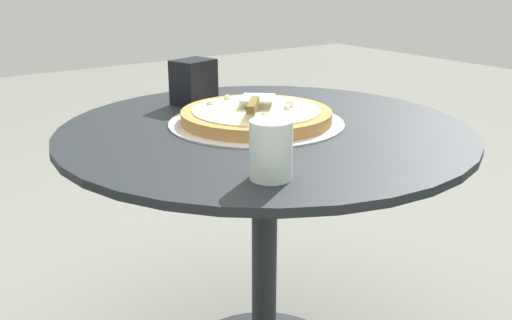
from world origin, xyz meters
The scene contains 5 objects.
patio_table centered at (0.00, 0.00, 0.53)m, with size 0.98×0.98×0.68m.
pizza_on_tray centered at (0.00, -0.04, 0.70)m, with size 0.43×0.43×0.05m.
pizza_server centered at (0.01, -0.02, 0.74)m, with size 0.18×0.19×0.02m.
drinking_cup centered at (0.20, 0.29, 0.74)m, with size 0.08×0.08×0.11m, color white.
napkin_dispenser centered at (0.02, -0.31, 0.74)m, with size 0.11×0.08×0.12m, color black.
Camera 1 is at (0.79, 1.06, 1.05)m, focal length 40.23 mm.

